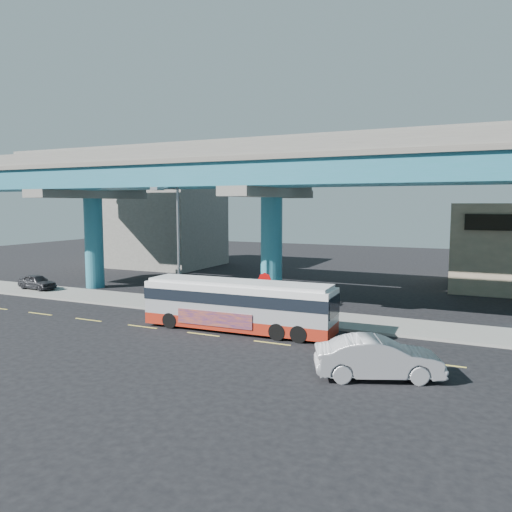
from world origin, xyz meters
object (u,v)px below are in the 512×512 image
at_px(sedan, 378,358).
at_px(stop_sign, 265,285).
at_px(parked_car, 37,282).
at_px(transit_bus, 238,304).
at_px(street_lamp, 173,230).

bearing_deg(sedan, stop_sign, 25.97).
distance_m(sedan, parked_car, 30.11).
bearing_deg(transit_bus, sedan, -29.15).
relative_size(transit_bus, sedan, 2.05).
height_order(parked_car, street_lamp, street_lamp).
xyz_separation_m(transit_bus, street_lamp, (-5.70, 2.20, 3.80)).
bearing_deg(stop_sign, sedan, -24.19).
height_order(sedan, street_lamp, street_lamp).
bearing_deg(street_lamp, sedan, -24.94).
xyz_separation_m(transit_bus, parked_car, (-20.33, 4.44, -0.77)).
height_order(sedan, parked_car, sedan).
distance_m(sedan, stop_sign, 11.07).
relative_size(sedan, stop_sign, 1.95).
relative_size(parked_car, street_lamp, 0.45).
height_order(transit_bus, street_lamp, street_lamp).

